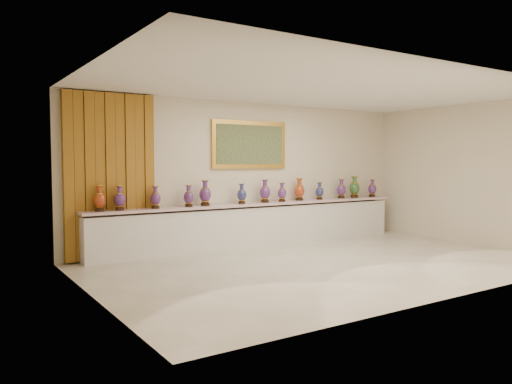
{
  "coord_description": "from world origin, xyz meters",
  "views": [
    {
      "loc": [
        -5.7,
        -6.43,
        1.76
      ],
      "look_at": [
        -0.41,
        1.7,
        1.17
      ],
      "focal_mm": 35.0,
      "sensor_mm": 36.0,
      "label": 1
    }
  ],
  "objects_px": {
    "vase_1": "(120,199)",
    "vase_2": "(155,198)",
    "counter": "(257,225)",
    "vase_0": "(100,200)"
  },
  "relations": [
    {
      "from": "vase_1",
      "to": "vase_2",
      "type": "relative_size",
      "value": 1.06
    },
    {
      "from": "counter",
      "to": "vase_0",
      "type": "distance_m",
      "value": 3.34
    },
    {
      "from": "counter",
      "to": "vase_0",
      "type": "xyz_separation_m",
      "value": [
        -3.28,
        -0.01,
        0.67
      ]
    },
    {
      "from": "counter",
      "to": "vase_0",
      "type": "bearing_deg",
      "value": -179.76
    },
    {
      "from": "vase_0",
      "to": "vase_2",
      "type": "distance_m",
      "value": 1.01
    },
    {
      "from": "vase_0",
      "to": "vase_1",
      "type": "bearing_deg",
      "value": -3.38
    },
    {
      "from": "counter",
      "to": "vase_0",
      "type": "height_order",
      "value": "vase_0"
    },
    {
      "from": "vase_2",
      "to": "vase_0",
      "type": "bearing_deg",
      "value": 178.16
    },
    {
      "from": "counter",
      "to": "vase_0",
      "type": "relative_size",
      "value": 16.05
    },
    {
      "from": "vase_0",
      "to": "vase_2",
      "type": "relative_size",
      "value": 1.08
    }
  ]
}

